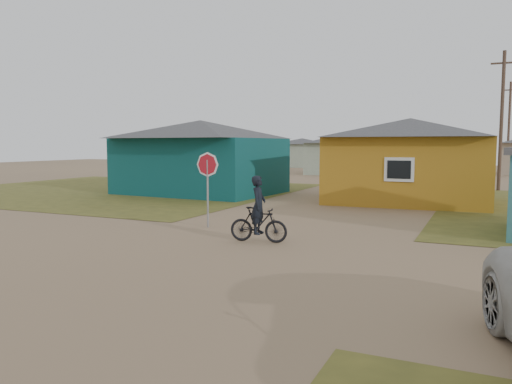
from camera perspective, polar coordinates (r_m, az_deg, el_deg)
ground at (r=11.97m, az=-4.45°, el=-7.53°), size 120.00×120.00×0.00m
grass_nw at (r=30.53m, az=-15.67°, el=0.23°), size 20.00×18.00×0.00m
house_teal at (r=27.62m, az=-6.33°, el=4.13°), size 8.93×7.08×4.00m
house_yellow at (r=24.41m, az=17.13°, el=3.62°), size 7.72×6.76×3.90m
house_pale_west at (r=45.72m, az=9.80°, el=4.36°), size 7.04×6.15×3.60m
house_pale_north at (r=59.55m, az=5.30°, el=4.56°), size 6.28×5.81×3.40m
utility_pole_near at (r=32.24m, az=26.26°, el=7.49°), size 1.40×0.20×8.00m
utility_pole_far at (r=48.25m, az=26.93°, el=6.61°), size 1.40×0.20×8.00m
stop_sign at (r=16.14m, az=-5.56°, el=2.27°), size 0.75×0.35×2.44m
cyclist at (r=13.73m, az=0.29°, el=-2.99°), size 1.67×0.67×1.84m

